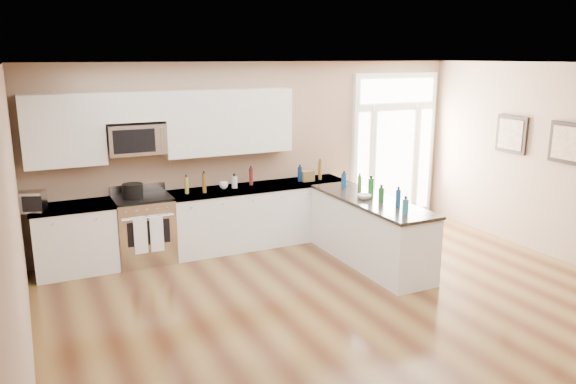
{
  "coord_description": "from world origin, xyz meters",
  "views": [
    {
      "loc": [
        -3.4,
        -4.09,
        2.88
      ],
      "look_at": [
        -0.47,
        2.0,
        1.24
      ],
      "focal_mm": 35.0,
      "sensor_mm": 36.0,
      "label": 1
    }
  ],
  "objects": [
    {
      "name": "cup_counter",
      "position": [
        -0.71,
        3.73,
        0.99
      ],
      "size": [
        0.14,
        0.14,
        0.1
      ],
      "primitive_type": "imported",
      "rotation": [
        0.0,
        0.0,
        0.05
      ],
      "color": "white",
      "rests_on": "back_cabinet_right"
    },
    {
      "name": "wall_art_near",
      "position": [
        3.47,
        2.2,
        1.7
      ],
      "size": [
        0.05,
        0.58,
        0.58
      ],
      "color": "black",
      "rests_on": "room_shell"
    },
    {
      "name": "cardboard_box",
      "position": [
        0.67,
        3.66,
        1.02
      ],
      "size": [
        0.2,
        0.15,
        0.16
      ],
      "primitive_type": "cube",
      "rotation": [
        0.0,
        0.0,
        0.01
      ],
      "color": "brown",
      "rests_on": "back_cabinet_right"
    },
    {
      "name": "back_cabinet_left",
      "position": [
        -2.87,
        3.69,
        0.44
      ],
      "size": [
        1.1,
        0.66,
        0.94
      ],
      "color": "silver",
      "rests_on": "ground"
    },
    {
      "name": "toaster_oven",
      "position": [
        -3.35,
        3.57,
        1.07
      ],
      "size": [
        0.38,
        0.34,
        0.27
      ],
      "primitive_type": "cube",
      "rotation": [
        0.0,
        0.0,
        -0.39
      ],
      "color": "silver",
      "rests_on": "back_cabinet_left"
    },
    {
      "name": "microwave",
      "position": [
        -1.95,
        3.8,
        1.76
      ],
      "size": [
        0.78,
        0.41,
        0.42
      ],
      "color": "silver",
      "rests_on": "room_shell"
    },
    {
      "name": "upper_cabinet_right",
      "position": [
        -0.57,
        3.83,
        1.93
      ],
      "size": [
        1.94,
        0.33,
        0.95
      ],
      "primitive_type": "cube",
      "color": "silver",
      "rests_on": "room_shell"
    },
    {
      "name": "peninsula_cabinet",
      "position": [
        0.93,
        2.24,
        0.43
      ],
      "size": [
        0.69,
        2.32,
        0.94
      ],
      "color": "silver",
      "rests_on": "ground"
    },
    {
      "name": "wall_art_far",
      "position": [
        3.47,
        1.2,
        1.7
      ],
      "size": [
        0.05,
        0.58,
        0.58
      ],
      "color": "black",
      "rests_on": "room_shell"
    },
    {
      "name": "kitchen_range",
      "position": [
        -1.94,
        3.69,
        0.48
      ],
      "size": [
        0.79,
        0.7,
        1.08
      ],
      "color": "silver",
      "rests_on": "ground"
    },
    {
      "name": "ground",
      "position": [
        0.0,
        0.0,
        0.0
      ],
      "size": [
        8.0,
        8.0,
        0.0
      ],
      "primitive_type": "plane",
      "color": "#472614"
    },
    {
      "name": "room_shell",
      "position": [
        0.0,
        0.0,
        1.71
      ],
      "size": [
        8.0,
        8.0,
        8.0
      ],
      "color": "#9A7B61",
      "rests_on": "ground"
    },
    {
      "name": "upper_cabinet_short",
      "position": [
        -1.95,
        3.83,
        2.2
      ],
      "size": [
        0.82,
        0.33,
        0.4
      ],
      "primitive_type": "cube",
      "color": "silver",
      "rests_on": "room_shell"
    },
    {
      "name": "entry_door",
      "position": [
        2.55,
        3.95,
        1.3
      ],
      "size": [
        1.7,
        0.1,
        2.6
      ],
      "color": "white",
      "rests_on": "ground"
    },
    {
      "name": "bowl_left",
      "position": [
        -3.27,
        3.77,
        0.96
      ],
      "size": [
        0.2,
        0.2,
        0.05
      ],
      "primitive_type": "imported",
      "rotation": [
        0.0,
        0.0,
        0.01
      ],
      "color": "white",
      "rests_on": "back_cabinet_left"
    },
    {
      "name": "upper_cabinet_left",
      "position": [
        -2.88,
        3.83,
        1.93
      ],
      "size": [
        1.04,
        0.33,
        0.95
      ],
      "primitive_type": "cube",
      "color": "silver",
      "rests_on": "room_shell"
    },
    {
      "name": "back_cabinet_right",
      "position": [
        -0.16,
        3.69,
        0.44
      ],
      "size": [
        2.85,
        0.66,
        0.94
      ],
      "color": "silver",
      "rests_on": "ground"
    },
    {
      "name": "stockpot",
      "position": [
        -2.06,
        3.68,
        1.06
      ],
      "size": [
        0.36,
        0.36,
        0.22
      ],
      "primitive_type": "cylinder",
      "rotation": [
        0.0,
        0.0,
        -0.29
      ],
      "color": "black",
      "rests_on": "kitchen_range"
    },
    {
      "name": "counter_bottles",
      "position": [
        0.43,
        2.88,
        1.06
      ],
      "size": [
        2.39,
        2.45,
        0.3
      ],
      "color": "#19591E",
      "rests_on": "back_cabinet_right"
    },
    {
      "name": "bowl_peninsula",
      "position": [
        0.85,
        2.28,
        0.97
      ],
      "size": [
        0.26,
        0.26,
        0.06
      ],
      "primitive_type": "imported",
      "rotation": [
        0.0,
        0.0,
        -0.41
      ],
      "color": "white",
      "rests_on": "peninsula_cabinet"
    }
  ]
}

